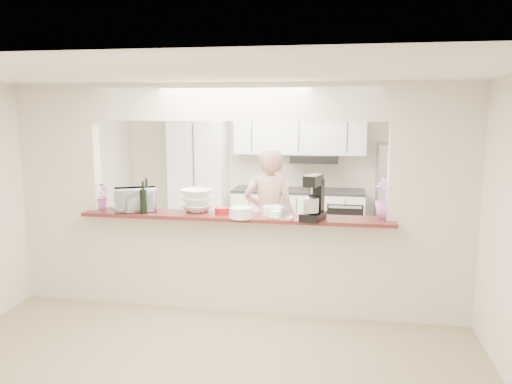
% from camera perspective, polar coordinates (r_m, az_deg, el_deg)
% --- Properties ---
extents(floor, '(6.00, 6.00, 0.00)m').
position_cam_1_polar(floor, '(5.79, -2.25, -13.12)').
color(floor, tan).
rests_on(floor, ground).
extents(tile_overlay, '(5.00, 2.90, 0.01)m').
position_cam_1_polar(tile_overlay, '(7.22, 0.33, -8.42)').
color(tile_overlay, beige).
rests_on(tile_overlay, floor).
extents(partition, '(5.00, 0.15, 2.50)m').
position_cam_1_polar(partition, '(5.40, -2.36, 1.56)').
color(partition, silver).
rests_on(partition, floor).
extents(bar_counter, '(3.40, 0.38, 1.09)m').
position_cam_1_polar(bar_counter, '(5.59, -2.30, -7.69)').
color(bar_counter, silver).
rests_on(bar_counter, floor).
extents(kitchen_cabinets, '(3.15, 0.62, 2.25)m').
position_cam_1_polar(kitchen_cabinets, '(8.15, 0.41, 0.68)').
color(kitchen_cabinets, white).
rests_on(kitchen_cabinets, floor).
extents(refrigerator, '(0.75, 0.70, 1.70)m').
position_cam_1_polar(refrigerator, '(8.05, 16.23, -0.72)').
color(refrigerator, '#A7A8AC').
rests_on(refrigerator, floor).
extents(flower_left, '(0.31, 0.28, 0.31)m').
position_cam_1_polar(flower_left, '(6.02, -17.30, -0.32)').
color(flower_left, '#CA6BBD').
rests_on(flower_left, bar_counter).
extents(wine_bottle_a, '(0.07, 0.07, 0.36)m').
position_cam_1_polar(wine_bottle_a, '(5.81, -12.37, -0.60)').
color(wine_bottle_a, black).
rests_on(wine_bottle_a, bar_counter).
extents(wine_bottle_b, '(0.07, 0.07, 0.36)m').
position_cam_1_polar(wine_bottle_b, '(5.59, -12.74, -1.01)').
color(wine_bottle_b, black).
rests_on(wine_bottle_b, bar_counter).
extents(toaster_oven, '(0.55, 0.47, 0.25)m').
position_cam_1_polar(toaster_oven, '(5.77, -13.61, -0.85)').
color(toaster_oven, '#B3B2B7').
rests_on(toaster_oven, bar_counter).
extents(serving_bowls, '(0.45, 0.45, 0.25)m').
position_cam_1_polar(serving_bowls, '(5.60, -6.76, -0.99)').
color(serving_bowls, white).
rests_on(serving_bowls, bar_counter).
extents(plate_stack_a, '(0.25, 0.25, 0.11)m').
position_cam_1_polar(plate_stack_a, '(5.25, -1.70, -2.37)').
color(plate_stack_a, white).
rests_on(plate_stack_a, bar_counter).
extents(plate_stack_b, '(0.25, 0.25, 0.09)m').
position_cam_1_polar(plate_stack_b, '(5.41, 2.09, -2.15)').
color(plate_stack_b, white).
rests_on(plate_stack_b, bar_counter).
extents(red_bowl, '(0.15, 0.15, 0.07)m').
position_cam_1_polar(red_bowl, '(5.46, -3.94, -2.15)').
color(red_bowl, maroon).
rests_on(red_bowl, bar_counter).
extents(tan_bowl, '(0.14, 0.14, 0.07)m').
position_cam_1_polar(tan_bowl, '(5.47, 1.95, -2.16)').
color(tan_bowl, beige).
rests_on(tan_bowl, bar_counter).
extents(utensil_caddy, '(0.28, 0.21, 0.24)m').
position_cam_1_polar(utensil_caddy, '(5.22, 2.86, -1.98)').
color(utensil_caddy, silver).
rests_on(utensil_caddy, bar_counter).
extents(stand_mixer, '(0.28, 0.36, 0.47)m').
position_cam_1_polar(stand_mixer, '(5.18, 6.62, -0.87)').
color(stand_mixer, black).
rests_on(stand_mixer, bar_counter).
extents(flower_right, '(0.29, 0.29, 0.43)m').
position_cam_1_polar(flower_right, '(5.38, 14.69, -0.68)').
color(flower_right, '#BA66BE').
rests_on(flower_right, bar_counter).
extents(person, '(0.67, 0.47, 1.76)m').
position_cam_1_polar(person, '(6.23, 1.53, -2.97)').
color(person, tan).
rests_on(person, floor).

